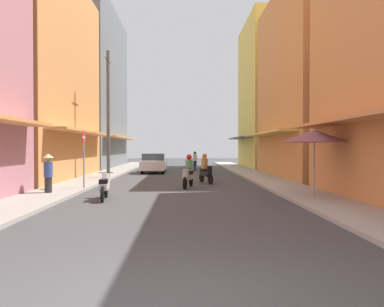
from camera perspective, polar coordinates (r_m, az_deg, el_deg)
The scene contains 16 objects.
ground_plane at distance 20.24m, azimuth -2.06°, elevation -4.43°, with size 87.89×87.89×0.00m, color #424244.
sidewalk_left at distance 20.91m, azimuth -16.02°, elevation -4.13°, with size 2.08×47.95×0.12m, color #9E9991.
sidewalk_right at distance 20.80m, azimuth 11.97°, elevation -4.14°, with size 2.08×47.95×0.12m, color #ADA89E.
building_left_mid at distance 23.82m, azimuth -24.82°, elevation 10.84°, with size 7.05×11.50×12.06m.
building_left_far at distance 35.90m, azimuth -16.65°, elevation 9.65°, with size 7.05×13.12×14.71m.
building_right_mid at distance 24.79m, azimuth 19.81°, elevation 10.22°, with size 7.05×10.70×11.84m.
building_right_far at distance 35.15m, azimuth 13.32°, elevation 8.95°, with size 7.05×9.11×13.62m.
motorbike_silver at distance 17.08m, azimuth -0.60°, elevation -3.06°, with size 0.66×1.77×1.58m.
motorbike_black at distance 19.16m, azimuth 2.18°, elevation -2.62°, with size 0.74×1.75×1.58m.
motorbike_white at distance 13.56m, azimuth -13.66°, elevation -4.99°, with size 0.55×1.81×0.96m.
motorbike_blue at distance 30.17m, azimuth 0.47°, elevation -1.31°, with size 0.55×1.81×1.58m.
parked_car at distance 27.25m, azimuth -6.02°, elevation -1.49°, with size 1.76×4.10×1.45m.
pedestrian_far at distance 15.35m, azimuth -21.79°, elevation -2.73°, with size 0.44×0.44×1.66m.
vendor_umbrella at distance 13.96m, azimuth 18.78°, elevation 2.64°, with size 2.36×2.36×2.55m.
utility_pole at distance 22.16m, azimuth -13.12°, elevation 6.13°, with size 0.20×1.20×7.66m.
street_sign_no_entry at distance 16.51m, azimuth -16.75°, elevation 0.28°, with size 0.07×0.60×2.65m.
Camera 1 is at (0.22, -4.18, 1.91)m, focal length 33.72 mm.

